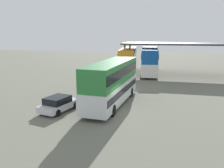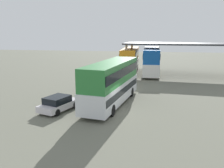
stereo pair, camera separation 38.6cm
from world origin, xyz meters
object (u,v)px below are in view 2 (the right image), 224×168
parked_hatchback (58,103)px  double_decker_mid_row (151,60)px  double_decker_main (112,81)px  double_decker_near_canopy (130,59)px

parked_hatchback → double_decker_mid_row: size_ratio=0.39×
double_decker_main → double_decker_near_canopy: 19.21m
double_decker_near_canopy → double_decker_mid_row: size_ratio=1.04×
parked_hatchback → double_decker_near_canopy: 22.52m
parked_hatchback → double_decker_near_canopy: size_ratio=0.38×
double_decker_main → parked_hatchback: size_ratio=2.55×
double_decker_main → parked_hatchback: double_decker_main is taller
double_decker_mid_row → parked_hatchback: bearing=158.7°
double_decker_main → double_decker_mid_row: double_decker_mid_row is taller
double_decker_main → parked_hatchback: (-4.34, -2.90, -1.60)m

